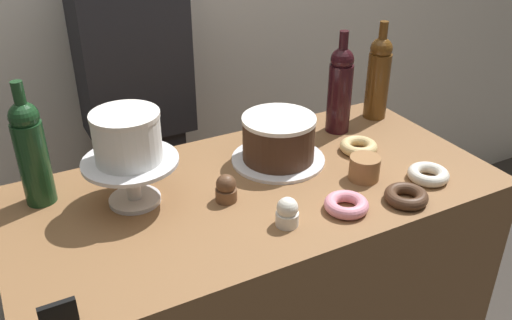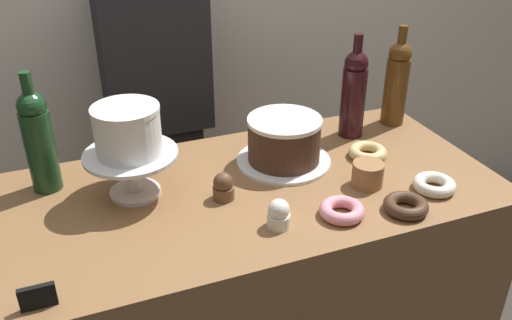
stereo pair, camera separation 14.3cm
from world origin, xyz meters
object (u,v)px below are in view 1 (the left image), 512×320
Objects in this scene: cupcake_chocolate at (226,189)px; cookie_stack at (364,168)px; cake_stand_pedestal at (132,173)px; wine_bottle_dark_red at (340,88)px; donut_sugar at (428,174)px; price_sign_chalkboard at (58,314)px; wine_bottle_amber at (378,76)px; cupcake_vanilla at (287,212)px; white_layer_cake at (127,137)px; wine_bottle_green at (31,151)px; chocolate_round_cake at (279,138)px; donut_pink at (346,205)px; barista_figure at (141,131)px; donut_chocolate at (406,196)px; donut_glazed at (359,147)px.

cupcake_chocolate is 0.39m from cookie_stack.
cupcake_chocolate is 0.88× the size of cookie_stack.
cake_stand_pedestal is at bearing 153.37° from cupcake_chocolate.
wine_bottle_dark_red is 4.38× the size of cupcake_chocolate.
price_sign_chalkboard is (-0.99, -0.08, 0.01)m from donut_sugar.
wine_bottle_amber is 4.38× the size of cupcake_vanilla.
white_layer_cake is 0.52× the size of wine_bottle_green.
chocolate_round_cake is 0.26m from cupcake_chocolate.
donut_pink is 0.93m from barista_figure.
wine_bottle_amber is 2.91× the size of donut_chocolate.
cake_stand_pedestal is 0.10m from white_layer_cake.
cake_stand_pedestal reaches higher than donut_glazed.
donut_pink is at bearing -36.54° from cupcake_chocolate.
donut_sugar is 1.00× the size of donut_glazed.
wine_bottle_dark_red is (0.70, 0.10, -0.04)m from white_layer_cake.
donut_glazed is at bearing 77.69° from donut_chocolate.
cupcake_vanilla is at bearing -83.37° from barista_figure.
wine_bottle_dark_red reaches higher than donut_pink.
wine_bottle_dark_red is 4.65× the size of price_sign_chalkboard.
donut_glazed is (0.38, 0.22, -0.02)m from cupcake_vanilla.
donut_sugar is (0.04, -0.37, -0.13)m from wine_bottle_dark_red.
cake_stand_pedestal is 2.14× the size of donut_sugar.
wine_bottle_amber is (0.45, 0.12, 0.07)m from chocolate_round_cake.
wine_bottle_dark_red is at bearing 8.34° from cake_stand_pedestal.
donut_sugar is at bearing -73.03° from donut_glazed.
barista_figure reaches higher than cookie_stack.
wine_bottle_dark_red is at bearing 22.88° from cupcake_chocolate.
price_sign_chalkboard is at bearing -125.99° from cake_stand_pedestal.
cake_stand_pedestal is 0.74× the size of wine_bottle_amber.
barista_figure reaches higher than wine_bottle_amber.
donut_chocolate is at bearing -119.94° from wine_bottle_amber.
cookie_stack is (-0.02, 0.14, 0.02)m from donut_chocolate.
white_layer_cake reaches higher than donut_glazed.
donut_chocolate is at bearing -101.79° from wine_bottle_dark_red.
wine_bottle_green is (-0.64, 0.10, 0.07)m from chocolate_round_cake.
wine_bottle_dark_red is 0.55m from cupcake_chocolate.
cupcake_chocolate is 0.66× the size of donut_chocolate.
price_sign_chalkboard is at bearing -157.04° from wine_bottle_amber.
price_sign_chalkboard is (-0.46, -0.24, -0.01)m from cupcake_chocolate.
wine_bottle_green is at bearing 152.29° from cupcake_chocolate.
donut_pink is at bearing -85.67° from chocolate_round_cake.
wine_bottle_amber reaches higher than cookie_stack.
wine_bottle_green is at bearing 84.92° from price_sign_chalkboard.
white_layer_cake is 2.39× the size of price_sign_chalkboard.
wine_bottle_dark_red is 2.91× the size of donut_chocolate.
chocolate_round_cake is 0.32m from cupcake_vanilla.
wine_bottle_amber is 1.23m from price_sign_chalkboard.
donut_pink is (-0.25, -0.39, -0.13)m from wine_bottle_dark_red.
price_sign_chalkboard reaches higher than donut_chocolate.
cake_stand_pedestal is 3.23× the size of cupcake_chocolate.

